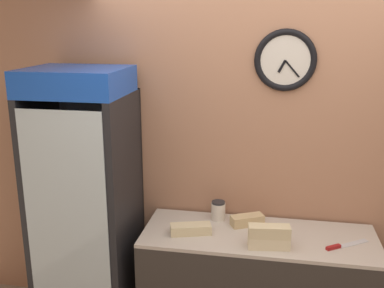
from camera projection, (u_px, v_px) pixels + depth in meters
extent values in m
cube|color=#AD7A5B|center=(263.00, 154.00, 3.34)|extent=(5.20, 0.06, 2.70)
torus|color=black|center=(285.00, 60.00, 3.09)|extent=(0.43, 0.05, 0.43)
cylinder|color=silver|center=(285.00, 60.00, 3.09)|extent=(0.35, 0.01, 0.35)
cube|color=black|center=(282.00, 66.00, 3.09)|extent=(0.06, 0.01, 0.09)
cube|color=black|center=(292.00, 69.00, 3.09)|extent=(0.11, 0.01, 0.12)
cube|color=#BCB2A3|center=(259.00, 236.00, 3.14)|extent=(1.62, 0.61, 0.02)
cube|color=black|center=(102.00, 200.00, 3.61)|extent=(0.68, 0.04, 1.83)
cube|color=black|center=(48.00, 213.00, 3.38)|extent=(0.05, 0.64, 1.83)
cube|color=black|center=(128.00, 219.00, 3.27)|extent=(0.05, 0.64, 1.83)
cube|color=white|center=(101.00, 202.00, 3.58)|extent=(0.58, 0.02, 1.73)
cube|color=silver|center=(68.00, 236.00, 3.01)|extent=(0.58, 0.01, 1.73)
cube|color=blue|center=(76.00, 81.00, 3.03)|extent=(0.68, 0.58, 0.18)
cube|color=silver|center=(90.00, 266.00, 3.41)|extent=(0.56, 0.52, 0.01)
cube|color=silver|center=(86.00, 216.00, 3.30)|extent=(0.56, 0.52, 0.01)
cube|color=silver|center=(83.00, 163.00, 3.19)|extent=(0.56, 0.52, 0.01)
cylinder|color=#B2BCCC|center=(79.00, 270.00, 3.18)|extent=(0.08, 0.08, 0.18)
cylinder|color=#B2BCCC|center=(78.00, 254.00, 3.15)|extent=(0.03, 0.03, 0.08)
cylinder|color=#B2231E|center=(46.00, 161.00, 3.00)|extent=(0.08, 0.08, 0.13)
cylinder|color=#B2231E|center=(45.00, 147.00, 2.97)|extent=(0.03, 0.03, 0.06)
cylinder|color=navy|center=(73.00, 164.00, 2.96)|extent=(0.06, 0.06, 0.12)
cylinder|color=navy|center=(72.00, 152.00, 2.94)|extent=(0.02, 0.02, 0.05)
cylinder|color=#B2BCCC|center=(78.00, 219.00, 3.07)|extent=(0.08, 0.08, 0.13)
cylinder|color=#B2BCCC|center=(77.00, 206.00, 3.05)|extent=(0.03, 0.03, 0.06)
cylinder|color=#72337F|center=(107.00, 274.00, 3.15)|extent=(0.08, 0.08, 0.14)
cylinder|color=#72337F|center=(107.00, 261.00, 3.12)|extent=(0.03, 0.03, 0.06)
cylinder|color=#5B2D19|center=(98.00, 219.00, 3.04)|extent=(0.07, 0.07, 0.17)
cylinder|color=#5B2D19|center=(97.00, 202.00, 3.01)|extent=(0.03, 0.03, 0.07)
cylinder|color=orange|center=(63.00, 217.00, 3.08)|extent=(0.06, 0.06, 0.16)
cylinder|color=orange|center=(62.00, 201.00, 3.05)|extent=(0.02, 0.02, 0.07)
cube|color=beige|center=(269.00, 242.00, 2.94)|extent=(0.28, 0.13, 0.08)
cube|color=beige|center=(269.00, 231.00, 2.92)|extent=(0.28, 0.12, 0.08)
cube|color=beige|center=(191.00, 229.00, 3.14)|extent=(0.30, 0.18, 0.07)
cube|color=tan|center=(247.00, 220.00, 3.27)|extent=(0.26, 0.19, 0.08)
cube|color=silver|center=(353.00, 243.00, 3.00)|extent=(0.22, 0.17, 0.00)
cube|color=maroon|center=(333.00, 247.00, 2.93)|extent=(0.10, 0.08, 0.02)
cylinder|color=silver|center=(218.00, 211.00, 3.35)|extent=(0.11, 0.11, 0.13)
cylinder|color=#262628|center=(218.00, 202.00, 3.33)|extent=(0.10, 0.10, 0.01)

